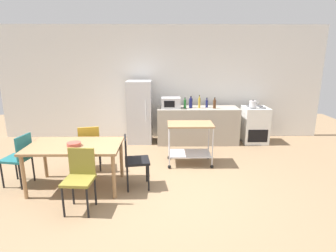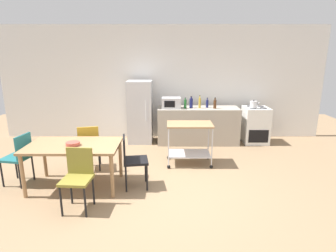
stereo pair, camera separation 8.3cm
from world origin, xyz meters
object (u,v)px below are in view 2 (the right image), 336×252
(dining_table, at_px, (75,149))
(bottle_soy_sauce, at_px, (192,103))
(chair_mustard, at_px, (90,144))
(refrigerator, at_px, (141,112))
(microwave, at_px, (172,103))
(chair_black, at_px, (132,158))
(chair_teal, at_px, (20,155))
(bottle_wine, at_px, (208,104))
(fruit_bowl, at_px, (73,144))
(kitchen_cart, at_px, (190,137))
(bottle_soda, at_px, (200,103))
(chair_olive, at_px, (78,175))
(stove_oven, at_px, (256,125))
(bottle_hot_sauce, at_px, (186,104))
(kettle, at_px, (254,104))
(bottle_olive_oil, at_px, (215,104))

(dining_table, relative_size, bottle_soy_sauce, 5.20)
(chair_mustard, distance_m, bottle_soy_sauce, 2.71)
(refrigerator, bearing_deg, bottle_soy_sauce, -5.34)
(chair_mustard, relative_size, microwave, 1.93)
(chair_black, distance_m, chair_teal, 1.93)
(bottle_wine, relative_size, fruit_bowl, 1.11)
(kitchen_cart, xyz_separation_m, bottle_wine, (0.53, 1.42, 0.43))
(dining_table, height_order, bottle_soda, bottle_soda)
(chair_olive, xyz_separation_m, bottle_wine, (2.25, 3.10, 0.48))
(stove_oven, bearing_deg, refrigerator, 178.40)
(bottle_hot_sauce, relative_size, kettle, 1.10)
(bottle_soy_sauce, distance_m, bottle_olive_oil, 0.58)
(chair_olive, relative_size, stove_oven, 0.97)
(microwave, relative_size, fruit_bowl, 2.07)
(dining_table, relative_size, stove_oven, 1.63)
(chair_black, distance_m, bottle_soda, 2.80)
(fruit_bowl, height_order, kettle, kettle)
(dining_table, distance_m, bottle_hot_sauce, 3.06)
(chair_black, relative_size, bottle_hot_sauce, 3.37)
(kitchen_cart, distance_m, bottle_olive_oil, 1.54)
(dining_table, relative_size, kettle, 6.26)
(chair_black, height_order, bottle_soda, bottle_soda)
(bottle_soda, height_order, kettle, bottle_soda)
(microwave, relative_size, kettle, 1.92)
(dining_table, bearing_deg, bottle_hot_sauce, 49.56)
(chair_black, relative_size, kitchen_cart, 0.98)
(chair_teal, xyz_separation_m, bottle_olive_oil, (3.67, 2.21, 0.49))
(bottle_soy_sauce, height_order, bottle_soda, bottle_soda)
(dining_table, bearing_deg, kettle, 32.49)
(chair_teal, bearing_deg, bottle_wine, 134.06)
(microwave, height_order, kettle, microwave)
(dining_table, relative_size, bottle_olive_oil, 5.61)
(chair_teal, distance_m, refrigerator, 3.03)
(bottle_hot_sauce, relative_size, bottle_soy_sauce, 0.91)
(chair_mustard, distance_m, microwave, 2.34)
(chair_olive, distance_m, microwave, 3.37)
(chair_teal, distance_m, bottle_hot_sauce, 3.73)
(dining_table, height_order, stove_oven, stove_oven)
(kitchen_cart, bearing_deg, bottle_soda, 75.89)
(stove_oven, height_order, kettle, kettle)
(bottle_soy_sauce, bearing_deg, stove_oven, 1.31)
(refrigerator, height_order, bottle_hot_sauce, refrigerator)
(stove_oven, distance_m, kettle, 0.57)
(dining_table, xyz_separation_m, chair_teal, (-0.98, 0.09, -0.15))
(chair_black, bearing_deg, fruit_bowl, 83.29)
(chair_olive, height_order, bottle_olive_oil, bottle_olive_oil)
(chair_teal, distance_m, fruit_bowl, 1.04)
(stove_oven, distance_m, bottle_hot_sauce, 1.87)
(bottle_hot_sauce, relative_size, bottle_olive_oil, 0.99)
(chair_black, xyz_separation_m, bottle_olive_oil, (1.74, 2.33, 0.49))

